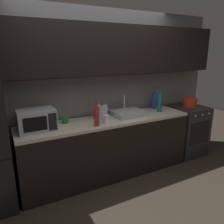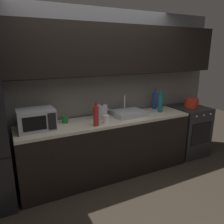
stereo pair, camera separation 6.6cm
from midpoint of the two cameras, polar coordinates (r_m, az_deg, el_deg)
The scene contains 13 objects.
ground_plane at distance 2.99m, azimuth 6.87°, elevation -23.42°, with size 10.00×10.00×0.00m, color #2D261E.
back_wall at distance 3.39m, azimuth -3.92°, elevation 9.95°, with size 4.36×0.44×2.50m.
counter_run at distance 3.42m, azimuth -1.53°, elevation -9.14°, with size 2.62×0.60×0.90m.
oven_range at distance 4.35m, azimuth 18.46°, elevation -4.46°, with size 0.60×0.62×0.90m.
microwave at distance 2.96m, azimuth -19.66°, elevation -1.95°, with size 0.46×0.35×0.27m.
sink_basin at distance 3.44m, azimuth 3.74°, elevation -0.27°, with size 0.48×0.38×0.30m.
kettle at distance 3.26m, azimuth -3.20°, elevation -0.02°, with size 0.20×0.16×0.23m.
wine_bottle_red at distance 2.95m, azimuth -4.69°, elevation -1.03°, with size 0.07×0.07×0.34m.
wine_bottle_teal at distance 3.71m, azimuth 11.82°, elevation 2.33°, with size 0.08×0.08×0.36m.
wine_bottle_blue at distance 3.90m, azimuth 10.37°, elevation 3.02°, with size 0.08×0.08×0.35m.
mug_green at distance 3.15m, azimuth -12.68°, elevation -1.95°, with size 0.09×0.09×0.10m, color #1E6B2D.
mug_white at distance 3.09m, azimuth -2.12°, elevation -1.86°, with size 0.09×0.09×0.11m, color silver.
cooking_pot at distance 4.22m, azimuth 19.23°, elevation 2.37°, with size 0.25×0.25×0.16m.
Camera 1 is at (-1.39, -1.88, 1.88)m, focal length 35.14 mm.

